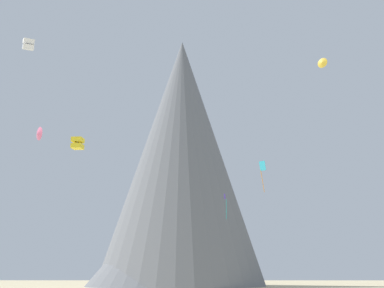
{
  "coord_description": "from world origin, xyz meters",
  "views": [
    {
      "loc": [
        2.92,
        -30.11,
        3.71
      ],
      "look_at": [
        1.9,
        46.64,
        23.01
      ],
      "focal_mm": 47.58,
      "sensor_mm": 36.0,
      "label": 1
    }
  ],
  "objects_px": {
    "kite_gold_high": "(322,63)",
    "kite_rainbow_mid": "(38,133)",
    "kite_cyan_mid": "(263,169)",
    "kite_white_high": "(28,44)",
    "kite_indigo_mid": "(225,201)",
    "rock_massif": "(181,176)",
    "kite_yellow_mid": "(78,143)"
  },
  "relations": [
    {
      "from": "kite_gold_high",
      "to": "kite_indigo_mid",
      "type": "xyz_separation_m",
      "value": [
        -9.8,
        33.59,
        -11.69
      ]
    },
    {
      "from": "kite_white_high",
      "to": "kite_cyan_mid",
      "type": "height_order",
      "value": "kite_white_high"
    },
    {
      "from": "kite_indigo_mid",
      "to": "rock_massif",
      "type": "bearing_deg",
      "value": -101.04
    },
    {
      "from": "kite_gold_high",
      "to": "kite_indigo_mid",
      "type": "bearing_deg",
      "value": 146.11
    },
    {
      "from": "rock_massif",
      "to": "kite_cyan_mid",
      "type": "xyz_separation_m",
      "value": [
        14.63,
        -61.68,
        -10.32
      ]
    },
    {
      "from": "kite_gold_high",
      "to": "kite_white_high",
      "type": "bearing_deg",
      "value": -146.22
    },
    {
      "from": "rock_massif",
      "to": "kite_indigo_mid",
      "type": "relative_size",
      "value": 15.52
    },
    {
      "from": "kite_yellow_mid",
      "to": "kite_indigo_mid",
      "type": "relative_size",
      "value": 0.28
    },
    {
      "from": "kite_rainbow_mid",
      "to": "kite_yellow_mid",
      "type": "bearing_deg",
      "value": -6.12
    },
    {
      "from": "kite_yellow_mid",
      "to": "kite_indigo_mid",
      "type": "xyz_separation_m",
      "value": [
        17.42,
        37.32,
        -1.12
      ]
    },
    {
      "from": "rock_massif",
      "to": "kite_rainbow_mid",
      "type": "relative_size",
      "value": 39.67
    },
    {
      "from": "kite_cyan_mid",
      "to": "kite_rainbow_mid",
      "type": "bearing_deg",
      "value": 113.16
    },
    {
      "from": "rock_massif",
      "to": "kite_white_high",
      "type": "distance_m",
      "value": 80.41
    },
    {
      "from": "kite_gold_high",
      "to": "kite_cyan_mid",
      "type": "distance_m",
      "value": 22.92
    },
    {
      "from": "kite_gold_high",
      "to": "kite_white_high",
      "type": "relative_size",
      "value": 0.67
    },
    {
      "from": "kite_indigo_mid",
      "to": "kite_white_high",
      "type": "bearing_deg",
      "value": 26.46
    },
    {
      "from": "kite_indigo_mid",
      "to": "kite_rainbow_mid",
      "type": "bearing_deg",
      "value": 24.36
    },
    {
      "from": "kite_yellow_mid",
      "to": "kite_cyan_mid",
      "type": "distance_m",
      "value": 33.32
    },
    {
      "from": "kite_gold_high",
      "to": "kite_cyan_mid",
      "type": "height_order",
      "value": "kite_gold_high"
    },
    {
      "from": "rock_massif",
      "to": "kite_gold_high",
      "type": "xyz_separation_m",
      "value": [
        19.36,
        -82.44,
        -1.86
      ]
    },
    {
      "from": "rock_massif",
      "to": "kite_white_high",
      "type": "bearing_deg",
      "value": -102.01
    },
    {
      "from": "rock_massif",
      "to": "kite_white_high",
      "type": "height_order",
      "value": "rock_massif"
    },
    {
      "from": "kite_rainbow_mid",
      "to": "rock_massif",
      "type": "bearing_deg",
      "value": 126.33
    },
    {
      "from": "kite_gold_high",
      "to": "kite_rainbow_mid",
      "type": "xyz_separation_m",
      "value": [
        -35.01,
        7.07,
        -6.52
      ]
    },
    {
      "from": "kite_yellow_mid",
      "to": "kite_white_high",
      "type": "relative_size",
      "value": 0.68
    },
    {
      "from": "rock_massif",
      "to": "kite_indigo_mid",
      "type": "xyz_separation_m",
      "value": [
        9.55,
        -48.85,
        -13.55
      ]
    },
    {
      "from": "kite_gold_high",
      "to": "kite_cyan_mid",
      "type": "relative_size",
      "value": 0.26
    },
    {
      "from": "kite_yellow_mid",
      "to": "kite_gold_high",
      "type": "distance_m",
      "value": 29.44
    },
    {
      "from": "kite_white_high",
      "to": "kite_cyan_mid",
      "type": "bearing_deg",
      "value": -178.02
    },
    {
      "from": "kite_indigo_mid",
      "to": "kite_cyan_mid",
      "type": "relative_size",
      "value": 0.94
    },
    {
      "from": "kite_cyan_mid",
      "to": "kite_yellow_mid",
      "type": "bearing_deg",
      "value": 136.26
    },
    {
      "from": "kite_gold_high",
      "to": "kite_rainbow_mid",
      "type": "height_order",
      "value": "kite_gold_high"
    }
  ]
}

